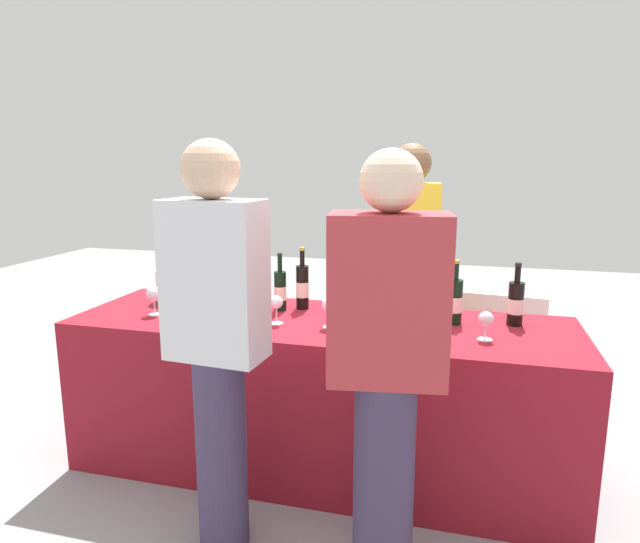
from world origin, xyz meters
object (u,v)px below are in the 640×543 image
at_px(wine_bottle_1, 214,282).
at_px(wine_glass_2, 276,303).
at_px(wine_glass_0, 154,295).
at_px(wine_bottle_2, 280,290).
at_px(server_pouring, 408,270).
at_px(wine_glass_1, 234,306).
at_px(guest_1, 387,361).
at_px(wine_bottle_4, 340,290).
at_px(wine_bottle_3, 302,286).
at_px(wine_bottle_6, 516,303).
at_px(menu_board, 501,353).
at_px(ice_bucket, 173,286).
at_px(guest_0, 217,335).
at_px(wine_glass_4, 486,320).
at_px(wine_bottle_0, 186,287).
at_px(wine_bottle_5, 454,301).
at_px(wine_glass_3, 329,306).

height_order(wine_bottle_1, wine_glass_2, wine_bottle_1).
bearing_deg(wine_glass_0, wine_bottle_2, 22.75).
bearing_deg(server_pouring, wine_glass_1, 40.46).
bearing_deg(wine_glass_1, guest_1, -32.94).
bearing_deg(wine_bottle_4, wine_bottle_3, 179.62).
bearing_deg(wine_bottle_6, wine_glass_0, -170.80).
bearing_deg(guest_1, wine_bottle_3, 114.74).
xyz_separation_m(wine_bottle_3, menu_board, (1.09, 0.75, -0.54)).
height_order(wine_bottle_3, ice_bucket, wine_bottle_3).
bearing_deg(guest_0, wine_glass_4, 33.81).
relative_size(wine_glass_0, guest_0, 0.09).
xyz_separation_m(guest_1, menu_board, (0.51, 1.64, -0.50)).
relative_size(wine_glass_4, server_pouring, 0.08).
xyz_separation_m(wine_bottle_0, wine_glass_2, (0.59, -0.20, -0.00)).
height_order(wine_bottle_4, guest_1, guest_1).
relative_size(wine_glass_1, wine_glass_2, 0.87).
bearing_deg(wine_bottle_2, wine_bottle_0, -175.06).
distance_m(wine_bottle_2, ice_bucket, 0.66).
relative_size(wine_bottle_0, wine_glass_0, 2.04).
xyz_separation_m(wine_bottle_1, ice_bucket, (-0.25, -0.02, -0.03)).
bearing_deg(guest_0, wine_bottle_1, 120.66).
bearing_deg(wine_bottle_5, wine_bottle_0, -178.77).
bearing_deg(wine_bottle_6, wine_bottle_2, -178.18).
bearing_deg(menu_board, wine_glass_2, -130.18).
bearing_deg(guest_1, wine_bottle_2, 121.30).
xyz_separation_m(wine_bottle_3, wine_glass_2, (-0.04, -0.31, -0.02)).
bearing_deg(wine_bottle_1, wine_bottle_0, -140.33).
bearing_deg(wine_bottle_2, server_pouring, 41.01).
bearing_deg(wine_bottle_6, menu_board, 89.45).
relative_size(wine_bottle_0, server_pouring, 0.18).
xyz_separation_m(ice_bucket, server_pouring, (1.28, 0.50, 0.06)).
distance_m(wine_bottle_1, server_pouring, 1.14).
bearing_deg(guest_1, wine_bottle_1, 132.75).
height_order(wine_bottle_2, wine_bottle_4, wine_bottle_2).
distance_m(wine_glass_0, guest_1, 1.41).
height_order(wine_glass_2, guest_1, guest_1).
xyz_separation_m(wine_bottle_2, wine_glass_0, (-0.60, -0.25, -0.00)).
xyz_separation_m(wine_bottle_4, wine_glass_1, (-0.46, -0.35, -0.03)).
bearing_deg(wine_bottle_4, wine_glass_0, -160.97).
distance_m(wine_bottle_6, guest_0, 1.45).
bearing_deg(wine_glass_0, wine_bottle_1, 57.52).
height_order(wine_glass_0, ice_bucket, ice_bucket).
height_order(wine_bottle_0, wine_glass_1, wine_bottle_0).
height_order(wine_glass_0, wine_glass_1, wine_glass_0).
xyz_separation_m(wine_glass_4, server_pouring, (-0.42, 0.78, 0.05)).
bearing_deg(wine_glass_0, guest_0, -42.12).
relative_size(wine_glass_2, server_pouring, 0.08).
bearing_deg(wine_glass_0, wine_glass_3, 1.15).
bearing_deg(wine_glass_1, guest_0, -73.06).
xyz_separation_m(wine_bottle_3, wine_glass_3, (0.22, -0.30, -0.01)).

